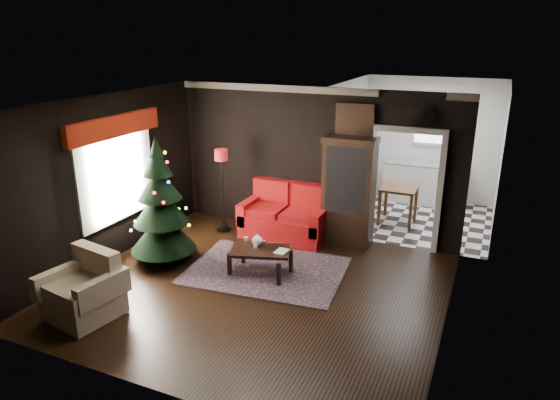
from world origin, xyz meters
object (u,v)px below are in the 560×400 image
at_px(floor_lamp, 222,190).
at_px(armchair, 82,287).
at_px(loveseat, 285,212).
at_px(christmas_tree, 160,203).
at_px(kitchen_table, 398,205).
at_px(curio_cabinet, 348,194).
at_px(coffee_table, 260,261).
at_px(teapot, 257,241).
at_px(wall_clock, 425,117).

height_order(floor_lamp, armchair, floor_lamp).
height_order(loveseat, christmas_tree, christmas_tree).
height_order(christmas_tree, kitchen_table, christmas_tree).
relative_size(floor_lamp, armchair, 1.82).
xyz_separation_m(curio_cabinet, coffee_table, (-0.90, -1.81, -0.73)).
xyz_separation_m(floor_lamp, coffee_table, (1.49, -1.40, -0.61)).
bearing_deg(curio_cabinet, loveseat, -169.17).
height_order(loveseat, teapot, loveseat).
distance_m(loveseat, coffee_table, 1.63).
bearing_deg(loveseat, wall_clock, 9.66).
distance_m(curio_cabinet, coffee_table, 2.15).
relative_size(curio_cabinet, wall_clock, 5.94).
xyz_separation_m(floor_lamp, wall_clock, (3.59, 0.59, 1.55)).
bearing_deg(christmas_tree, coffee_table, 7.51).
xyz_separation_m(loveseat, teapot, (0.15, -1.49, 0.03)).
distance_m(loveseat, christmas_tree, 2.40).
bearing_deg(coffee_table, teapot, 135.82).
distance_m(coffee_table, teapot, 0.34).
bearing_deg(wall_clock, floor_lamp, -170.60).
bearing_deg(teapot, loveseat, 95.67).
bearing_deg(christmas_tree, loveseat, 51.19).
xyz_separation_m(loveseat, wall_clock, (2.35, 0.40, 1.88)).
bearing_deg(floor_lamp, teapot, -43.19).
height_order(armchair, kitchen_table, armchair).
relative_size(curio_cabinet, kitchen_table, 2.53).
xyz_separation_m(armchair, wall_clock, (3.74, 4.11, 1.92)).
height_order(curio_cabinet, armchair, curio_cabinet).
distance_m(wall_clock, kitchen_table, 2.43).
bearing_deg(kitchen_table, armchair, -120.77).
bearing_deg(floor_lamp, coffee_table, -43.26).
xyz_separation_m(christmas_tree, teapot, (1.61, 0.32, -0.52)).
relative_size(curio_cabinet, armchair, 2.14).
height_order(loveseat, wall_clock, wall_clock).
bearing_deg(curio_cabinet, floor_lamp, -170.16).
distance_m(armchair, kitchen_table, 6.24).
distance_m(curio_cabinet, teapot, 2.03).
bearing_deg(wall_clock, christmas_tree, -149.81).
distance_m(floor_lamp, christmas_tree, 1.65).
distance_m(floor_lamp, teapot, 1.92).
bearing_deg(loveseat, teapot, -84.33).
distance_m(loveseat, curio_cabinet, 1.25).
bearing_deg(kitchen_table, christmas_tree, -133.25).
bearing_deg(floor_lamp, wall_clock, 9.40).
bearing_deg(armchair, coffee_table, 62.00).
xyz_separation_m(curio_cabinet, christmas_tree, (-2.61, -2.04, 0.10)).
bearing_deg(wall_clock, coffee_table, -136.52).
height_order(loveseat, coffee_table, loveseat).
bearing_deg(kitchen_table, loveseat, -137.49).
xyz_separation_m(curio_cabinet, armchair, (-2.54, -3.93, -0.49)).
height_order(floor_lamp, coffee_table, floor_lamp).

